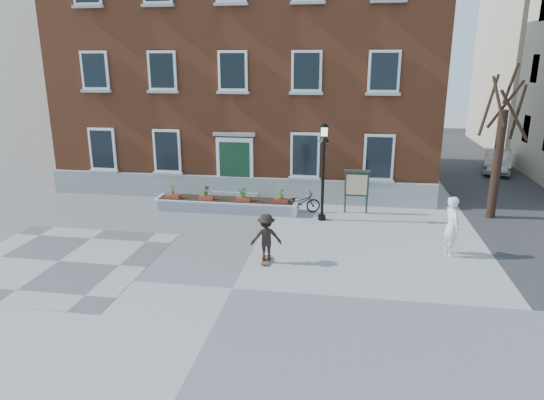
% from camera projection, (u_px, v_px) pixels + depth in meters
% --- Properties ---
extents(ground, '(100.00, 100.00, 0.00)m').
position_uv_depth(ground, '(233.00, 288.00, 13.79)').
color(ground, gray).
rests_on(ground, ground).
extents(checker_patch, '(6.00, 6.00, 0.01)m').
position_uv_depth(checker_patch, '(59.00, 261.00, 15.64)').
color(checker_patch, '#515153').
rests_on(checker_patch, ground).
extents(distant_building, '(10.00, 12.00, 13.00)m').
position_uv_depth(distant_building, '(46.00, 56.00, 33.66)').
color(distant_building, beige).
rests_on(distant_building, ground).
extents(bicycle, '(1.85, 1.11, 0.92)m').
position_uv_depth(bicycle, '(300.00, 202.00, 20.46)').
color(bicycle, black).
rests_on(bicycle, ground).
extents(parked_car, '(2.32, 4.15, 1.30)m').
position_uv_depth(parked_car, '(497.00, 161.00, 27.97)').
color(parked_car, '#BBBEC0').
rests_on(parked_car, ground).
extents(bystander, '(0.66, 0.84, 2.01)m').
position_uv_depth(bystander, '(452.00, 226.00, 15.90)').
color(bystander, white).
rests_on(bystander, ground).
extents(brick_building, '(18.40, 10.85, 12.60)m').
position_uv_depth(brick_building, '(255.00, 59.00, 25.59)').
color(brick_building, brown).
rests_on(brick_building, ground).
extents(planter_assembly, '(6.20, 1.12, 1.15)m').
position_uv_depth(planter_assembly, '(227.00, 204.00, 20.81)').
color(planter_assembly, silver).
rests_on(planter_assembly, ground).
extents(bare_tree, '(1.83, 1.83, 6.16)m').
position_uv_depth(bare_tree, '(499.00, 151.00, 19.25)').
color(bare_tree, '#301D15').
rests_on(bare_tree, ground).
extents(lamp_post, '(0.40, 0.40, 3.93)m').
position_uv_depth(lamp_post, '(324.00, 158.00, 19.01)').
color(lamp_post, black).
rests_on(lamp_post, ground).
extents(notice_board, '(1.10, 0.16, 1.87)m').
position_uv_depth(notice_board, '(357.00, 184.00, 20.22)').
color(notice_board, '#193324').
rests_on(notice_board, ground).
extents(skateboarder, '(1.11, 0.82, 1.61)m').
position_uv_depth(skateboarder, '(266.00, 237.00, 15.38)').
color(skateboarder, brown).
rests_on(skateboarder, ground).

